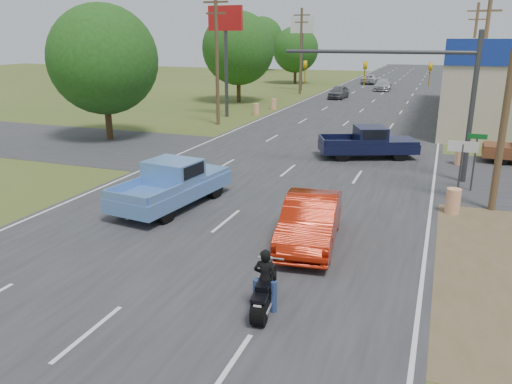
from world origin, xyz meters
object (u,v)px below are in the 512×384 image
at_px(distant_car_grey, 339,92).
at_px(distant_car_silver, 383,85).
at_px(distant_car_white, 371,79).
at_px(blue_pickup, 174,183).
at_px(rider, 265,282).
at_px(motorcycle, 265,294).
at_px(red_convertible, 310,221).
at_px(navy_pickup, 370,142).

bearing_deg(distant_car_grey, distant_car_silver, 75.37).
distance_m(distant_car_silver, distant_car_white, 9.81).
bearing_deg(blue_pickup, distant_car_grey, 99.03).
bearing_deg(rider, distant_car_grey, -88.33).
xyz_separation_m(motorcycle, distant_car_white, (-6.84, 67.23, 0.17)).
bearing_deg(motorcycle, distant_car_grey, 91.66).
xyz_separation_m(rider, distant_car_silver, (-4.03, 57.76, -0.06)).
bearing_deg(motorcycle, blue_pickup, 125.78).
bearing_deg(motorcycle, red_convertible, 82.90).
bearing_deg(distant_car_white, rider, 102.30).
bearing_deg(red_convertible, motorcycle, -96.48).
bearing_deg(distant_car_white, distant_car_grey, 94.32).
distance_m(rider, navy_pickup, 18.09).
bearing_deg(motorcycle, rider, 90.00).
xyz_separation_m(red_convertible, motorcycle, (0.04, -4.66, -0.30)).
distance_m(red_convertible, distant_car_white, 62.94).
height_order(red_convertible, distant_car_silver, red_convertible).
distance_m(red_convertible, blue_pickup, 6.58).
bearing_deg(distant_car_grey, distant_car_white, 90.93).
relative_size(blue_pickup, distant_car_grey, 1.41).
height_order(motorcycle, distant_car_white, distant_car_white).
distance_m(blue_pickup, navy_pickup, 13.10).
bearing_deg(red_convertible, distant_car_silver, 87.31).
height_order(red_convertible, distant_car_grey, red_convertible).
relative_size(red_convertible, navy_pickup, 0.85).
xyz_separation_m(blue_pickup, distant_car_white, (-0.54, 60.56, -0.29)).
xyz_separation_m(blue_pickup, navy_pickup, (6.29, 11.49, -0.05)).
distance_m(motorcycle, rider, 0.29).
xyz_separation_m(motorcycle, rider, (-0.01, 0.06, 0.29)).
relative_size(blue_pickup, distant_car_silver, 1.18).
distance_m(red_convertible, navy_pickup, 13.49).
bearing_deg(blue_pickup, navy_pickup, 68.43).
bearing_deg(navy_pickup, distant_car_white, 165.36).
distance_m(blue_pickup, distant_car_grey, 39.98).
height_order(red_convertible, navy_pickup, navy_pickup).
height_order(rider, distant_car_white, rider).
xyz_separation_m(distant_car_silver, distant_car_white, (-2.80, 9.40, -0.06)).
bearing_deg(blue_pickup, rider, -39.23).
relative_size(motorcycle, distant_car_grey, 0.53).
bearing_deg(distant_car_grey, rider, -77.61).
height_order(red_convertible, rider, red_convertible).
height_order(red_convertible, distant_car_white, red_convertible).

